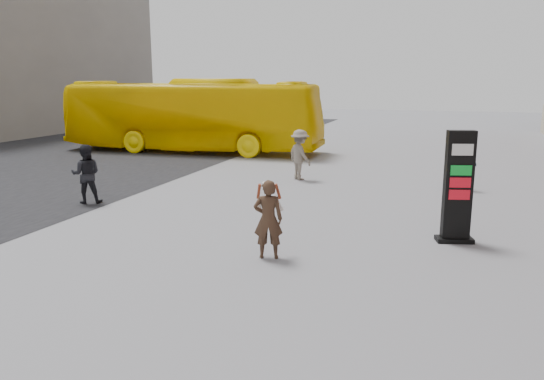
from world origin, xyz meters
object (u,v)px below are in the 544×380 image
(bus, at_px, (192,115))
(pedestrian_c, at_px, (462,163))
(pedestrian_a, at_px, (86,174))
(pedestrian_b, at_px, (300,155))
(info_pylon, at_px, (458,187))
(woman, at_px, (268,218))

(bus, distance_m, pedestrian_c, 12.96)
(pedestrian_a, height_order, pedestrian_c, pedestrian_c)
(pedestrian_a, bearing_deg, pedestrian_b, -160.65)
(info_pylon, relative_size, woman, 1.54)
(info_pylon, relative_size, pedestrian_b, 1.38)
(woman, xyz_separation_m, pedestrian_a, (-6.17, 2.77, 0.03))
(bus, xyz_separation_m, pedestrian_a, (1.99, -10.47, -0.87))
(woman, relative_size, pedestrian_a, 0.94)
(info_pylon, height_order, pedestrian_c, info_pylon)
(info_pylon, height_order, woman, info_pylon)
(bus, relative_size, pedestrian_c, 7.37)
(bus, height_order, pedestrian_a, bus)
(pedestrian_c, bearing_deg, woman, 96.40)
(pedestrian_a, distance_m, pedestrian_c, 11.06)
(woman, height_order, pedestrian_c, pedestrian_c)
(pedestrian_a, bearing_deg, bus, -107.93)
(woman, relative_size, pedestrian_c, 0.93)
(pedestrian_b, relative_size, pedestrian_c, 1.03)
(bus, bearing_deg, pedestrian_b, -130.89)
(bus, relative_size, pedestrian_b, 7.13)
(woman, distance_m, pedestrian_b, 8.08)
(info_pylon, xyz_separation_m, pedestrian_a, (-9.57, 0.60, -0.36))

